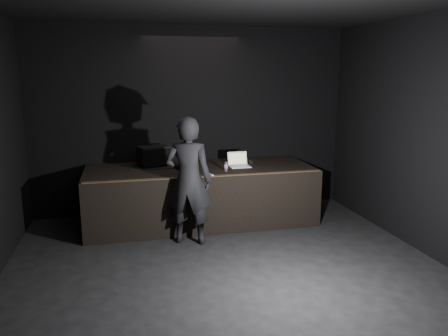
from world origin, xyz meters
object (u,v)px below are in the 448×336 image
Objects in this scene: beer_can at (226,166)px; person at (189,181)px; laptop at (239,163)px; stage_riser at (200,195)px; stage_monitor at (154,156)px.

person reaches higher than beer_can.
beer_can is at bearing -136.16° from laptop.
stage_riser is at bearing 136.68° from beer_can.
beer_can is (0.39, -0.36, 0.58)m from stage_riser.
person is at bearing -140.88° from laptop.
person reaches higher than stage_monitor.
laptop is 2.37× the size of beer_can.
stage_monitor is at bearing 163.22° from laptop.
stage_riser is at bearing -42.33° from stage_monitor.
laptop reaches higher than stage_riser.
person is at bearing -141.40° from beer_can.
stage_riser is 10.78× the size of laptop.
stage_monitor is 0.31× the size of person.
stage_monitor is 1.54m from laptop.
stage_monitor is at bearing 148.44° from beer_can.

